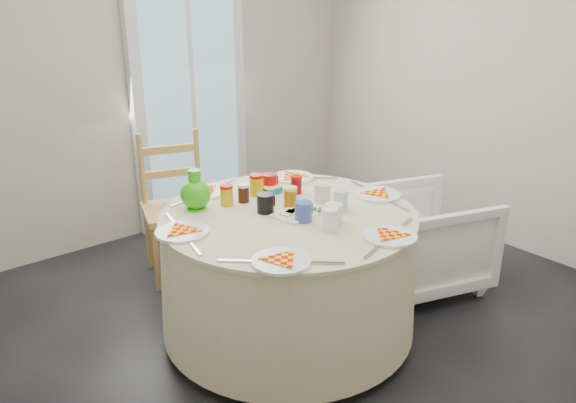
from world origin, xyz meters
TOP-DOWN VIEW (x-y plane):
  - floor at (0.00, 0.00)m, footprint 4.00×4.00m
  - wall_back at (0.00, 2.00)m, footprint 4.00×0.02m
  - wall_right at (2.00, 0.00)m, footprint 0.02×4.00m
  - glass_door at (0.40, 1.95)m, footprint 1.00×0.08m
  - table at (-0.06, 0.17)m, footprint 1.42×1.42m
  - wooden_chair at (-0.19, 1.17)m, footprint 0.55×0.54m
  - armchair at (0.98, 0.02)m, footprint 0.84×0.87m
  - place_settings at (-0.06, 0.17)m, footprint 1.81×1.81m
  - jar_cluster at (-0.05, 0.42)m, footprint 0.52×0.33m
  - butter_tub at (0.06, 0.46)m, footprint 0.11×0.08m
  - green_pitcher at (-0.41, 0.54)m, footprint 0.18×0.18m
  - cheese_platter at (-0.03, 0.12)m, footprint 0.30×0.22m
  - mugs_glasses at (0.03, 0.13)m, footprint 0.81×0.81m

SIDE VIEW (x-z plane):
  - floor at x=0.00m, z-range 0.00..0.00m
  - table at x=-0.06m, z-range 0.02..0.73m
  - armchair at x=0.98m, z-range 0.03..0.75m
  - wooden_chair at x=-0.19m, z-range -0.02..0.96m
  - place_settings at x=-0.06m, z-range 0.76..0.78m
  - cheese_platter at x=-0.03m, z-range 0.75..0.79m
  - butter_tub at x=0.06m, z-range 0.76..0.81m
  - mugs_glasses at x=0.03m, z-range 0.75..0.87m
  - jar_cluster at x=-0.05m, z-range 0.75..0.89m
  - green_pitcher at x=-0.41m, z-range 0.76..0.98m
  - glass_door at x=0.40m, z-range 0.00..2.10m
  - wall_back at x=0.00m, z-range 0.00..2.60m
  - wall_right at x=2.00m, z-range 0.00..2.60m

